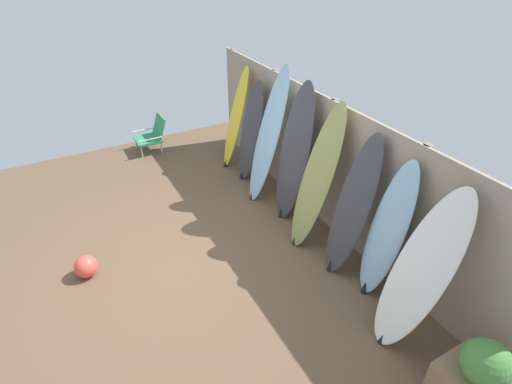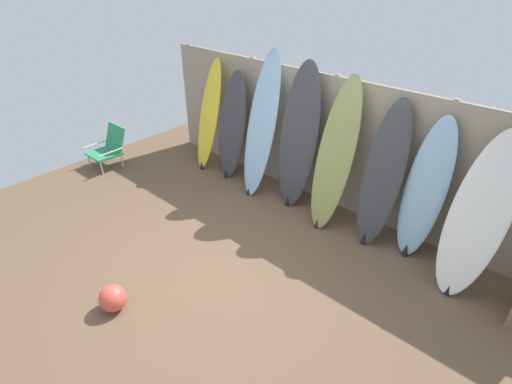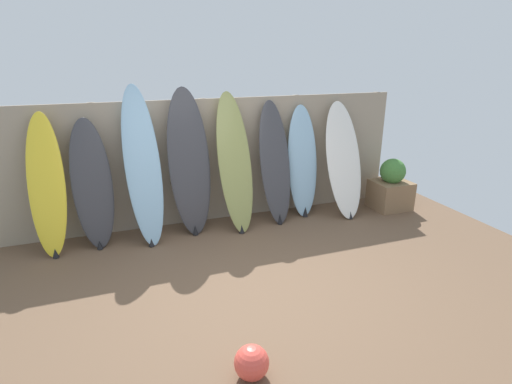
{
  "view_description": "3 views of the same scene",
  "coord_description": "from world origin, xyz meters",
  "px_view_note": "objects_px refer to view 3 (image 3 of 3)",
  "views": [
    {
      "loc": [
        3.69,
        -1.1,
        3.52
      ],
      "look_at": [
        0.06,
        0.89,
        0.82
      ],
      "focal_mm": 28.0,
      "sensor_mm": 36.0,
      "label": 1
    },
    {
      "loc": [
        2.59,
        -2.38,
        3.12
      ],
      "look_at": [
        -0.03,
        0.53,
        0.76
      ],
      "focal_mm": 28.0,
      "sensor_mm": 36.0,
      "label": 2
    },
    {
      "loc": [
        -1.21,
        -3.54,
        2.39
      ],
      "look_at": [
        0.26,
        0.53,
        0.89
      ],
      "focal_mm": 28.0,
      "sensor_mm": 36.0,
      "label": 3
    }
  ],
  "objects_px": {
    "surfboard_charcoal_5": "(275,164)",
    "planter_box": "(391,187)",
    "surfboard_yellow_0": "(47,186)",
    "surfboard_charcoal_3": "(189,163)",
    "surfboard_skyblue_2": "(143,167)",
    "beach_ball": "(252,363)",
    "surfboard_olive_4": "(235,164)",
    "surfboard_charcoal_1": "(92,185)",
    "surfboard_white_7": "(344,160)",
    "surfboard_skyblue_6": "(302,162)"
  },
  "relations": [
    {
      "from": "surfboard_charcoal_5",
      "to": "planter_box",
      "type": "distance_m",
      "value": 2.02
    },
    {
      "from": "surfboard_yellow_0",
      "to": "surfboard_charcoal_3",
      "type": "xyz_separation_m",
      "value": [
        1.76,
        0.02,
        0.12
      ]
    },
    {
      "from": "surfboard_skyblue_2",
      "to": "beach_ball",
      "type": "xyz_separation_m",
      "value": [
        0.5,
        -2.82,
        -0.87
      ]
    },
    {
      "from": "surfboard_charcoal_3",
      "to": "surfboard_olive_4",
      "type": "height_order",
      "value": "surfboard_charcoal_3"
    },
    {
      "from": "surfboard_charcoal_5",
      "to": "beach_ball",
      "type": "xyz_separation_m",
      "value": [
        -1.36,
        -2.86,
        -0.73
      ]
    },
    {
      "from": "surfboard_charcoal_1",
      "to": "surfboard_charcoal_5",
      "type": "distance_m",
      "value": 2.49
    },
    {
      "from": "surfboard_yellow_0",
      "to": "surfboard_charcoal_1",
      "type": "xyz_separation_m",
      "value": [
        0.51,
        0.02,
        -0.04
      ]
    },
    {
      "from": "beach_ball",
      "to": "surfboard_charcoal_1",
      "type": "bearing_deg",
      "value": 111.55
    },
    {
      "from": "surfboard_skyblue_2",
      "to": "planter_box",
      "type": "relative_size",
      "value": 2.48
    },
    {
      "from": "surfboard_yellow_0",
      "to": "surfboard_skyblue_2",
      "type": "bearing_deg",
      "value": -1.31
    },
    {
      "from": "surfboard_skyblue_2",
      "to": "surfboard_white_7",
      "type": "relative_size",
      "value": 1.19
    },
    {
      "from": "surfboard_charcoal_1",
      "to": "surfboard_white_7",
      "type": "relative_size",
      "value": 0.97
    },
    {
      "from": "surfboard_olive_4",
      "to": "beach_ball",
      "type": "distance_m",
      "value": 3.01
    },
    {
      "from": "surfboard_olive_4",
      "to": "surfboard_white_7",
      "type": "height_order",
      "value": "surfboard_olive_4"
    },
    {
      "from": "surfboard_skyblue_6",
      "to": "surfboard_skyblue_2",
      "type": "bearing_deg",
      "value": -177.25
    },
    {
      "from": "surfboard_olive_4",
      "to": "surfboard_charcoal_5",
      "type": "relative_size",
      "value": 1.08
    },
    {
      "from": "surfboard_skyblue_2",
      "to": "surfboard_skyblue_6",
      "type": "height_order",
      "value": "surfboard_skyblue_2"
    },
    {
      "from": "surfboard_yellow_0",
      "to": "surfboard_olive_4",
      "type": "xyz_separation_m",
      "value": [
        2.38,
        -0.04,
        0.08
      ]
    },
    {
      "from": "surfboard_olive_4",
      "to": "surfboard_skyblue_6",
      "type": "bearing_deg",
      "value": 6.61
    },
    {
      "from": "surfboard_skyblue_2",
      "to": "planter_box",
      "type": "bearing_deg",
      "value": -2.58
    },
    {
      "from": "surfboard_skyblue_2",
      "to": "surfboard_white_7",
      "type": "xyz_separation_m",
      "value": [
        2.95,
        -0.06,
        -0.16
      ]
    },
    {
      "from": "surfboard_charcoal_1",
      "to": "surfboard_yellow_0",
      "type": "bearing_deg",
      "value": -177.99
    },
    {
      "from": "surfboard_charcoal_3",
      "to": "surfboard_charcoal_5",
      "type": "bearing_deg",
      "value": -0.75
    },
    {
      "from": "planter_box",
      "to": "surfboard_charcoal_5",
      "type": "bearing_deg",
      "value": 173.95
    },
    {
      "from": "surfboard_olive_4",
      "to": "planter_box",
      "type": "distance_m",
      "value": 2.64
    },
    {
      "from": "beach_ball",
      "to": "surfboard_skyblue_2",
      "type": "bearing_deg",
      "value": 100.02
    },
    {
      "from": "surfboard_charcoal_1",
      "to": "surfboard_olive_4",
      "type": "relative_size",
      "value": 0.87
    },
    {
      "from": "surfboard_white_7",
      "to": "planter_box",
      "type": "bearing_deg",
      "value": -7.5
    },
    {
      "from": "surfboard_white_7",
      "to": "beach_ball",
      "type": "bearing_deg",
      "value": -131.56
    },
    {
      "from": "surfboard_yellow_0",
      "to": "surfboard_olive_4",
      "type": "bearing_deg",
      "value": -1.01
    },
    {
      "from": "surfboard_charcoal_1",
      "to": "surfboard_skyblue_6",
      "type": "distance_m",
      "value": 2.97
    },
    {
      "from": "surfboard_charcoal_1",
      "to": "surfboard_charcoal_3",
      "type": "distance_m",
      "value": 1.26
    },
    {
      "from": "surfboard_yellow_0",
      "to": "surfboard_charcoal_3",
      "type": "relative_size",
      "value": 0.88
    },
    {
      "from": "surfboard_skyblue_6",
      "to": "surfboard_white_7",
      "type": "distance_m",
      "value": 0.63
    },
    {
      "from": "surfboard_yellow_0",
      "to": "surfboard_charcoal_3",
      "type": "distance_m",
      "value": 1.76
    },
    {
      "from": "planter_box",
      "to": "beach_ball",
      "type": "relative_size",
      "value": 2.99
    },
    {
      "from": "surfboard_charcoal_5",
      "to": "surfboard_white_7",
      "type": "bearing_deg",
      "value": -4.92
    },
    {
      "from": "surfboard_skyblue_6",
      "to": "beach_ball",
      "type": "height_order",
      "value": "surfboard_skyblue_6"
    },
    {
      "from": "surfboard_charcoal_5",
      "to": "beach_ball",
      "type": "relative_size",
      "value": 6.43
    },
    {
      "from": "surfboard_yellow_0",
      "to": "surfboard_skyblue_6",
      "type": "xyz_separation_m",
      "value": [
        3.48,
        0.09,
        -0.04
      ]
    },
    {
      "from": "surfboard_charcoal_3",
      "to": "beach_ball",
      "type": "height_order",
      "value": "surfboard_charcoal_3"
    },
    {
      "from": "surfboard_yellow_0",
      "to": "surfboard_charcoal_1",
      "type": "distance_m",
      "value": 0.51
    },
    {
      "from": "surfboard_skyblue_6",
      "to": "surfboard_white_7",
      "type": "bearing_deg",
      "value": -15.72
    },
    {
      "from": "surfboard_yellow_0",
      "to": "surfboard_white_7",
      "type": "xyz_separation_m",
      "value": [
        4.1,
        -0.09,
        -0.02
      ]
    },
    {
      "from": "surfboard_skyblue_2",
      "to": "surfboard_charcoal_3",
      "type": "height_order",
      "value": "surfboard_skyblue_2"
    },
    {
      "from": "surfboard_white_7",
      "to": "surfboard_skyblue_2",
      "type": "bearing_deg",
      "value": 178.84
    },
    {
      "from": "surfboard_charcoal_5",
      "to": "surfboard_skyblue_2",
      "type": "bearing_deg",
      "value": -178.94
    },
    {
      "from": "surfboard_charcoal_1",
      "to": "beach_ball",
      "type": "relative_size",
      "value": 6.01
    },
    {
      "from": "surfboard_skyblue_2",
      "to": "surfboard_charcoal_5",
      "type": "bearing_deg",
      "value": 1.06
    },
    {
      "from": "surfboard_charcoal_3",
      "to": "planter_box",
      "type": "height_order",
      "value": "surfboard_charcoal_3"
    }
  ]
}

